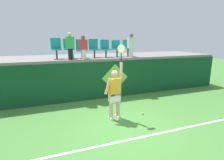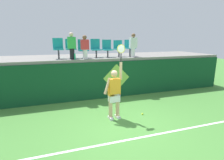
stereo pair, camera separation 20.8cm
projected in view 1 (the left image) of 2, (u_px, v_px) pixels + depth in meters
The scene contains 18 objects.
ground_plane at pixel (125, 125), 5.65m from camera, with size 40.00×40.00×0.00m, color #478438.
court_back_wall at pixel (99, 80), 8.06m from camera, with size 13.35×0.20×1.68m, color #0F4223.
spectator_platform at pixel (91, 57), 9.17m from camera, with size 13.35×2.98×0.12m, color gray.
court_baseline_stripe at pixel (137, 138), 4.92m from camera, with size 12.02×0.08×0.01m, color white.
tennis_player at pixel (115, 92), 5.94m from camera, with size 0.75×0.29×2.50m.
tennis_ball at pixel (142, 114), 6.46m from camera, with size 0.07×0.07×0.07m, color #D1E533.
water_bottle at pixel (73, 57), 7.58m from camera, with size 0.07×0.07×0.25m, color #26B272.
stadium_chair_0 at pixel (56, 47), 7.81m from camera, with size 0.44×0.42×0.90m.
stadium_chair_1 at pixel (69, 47), 8.00m from camera, with size 0.44×0.42×0.86m.
stadium_chair_2 at pixel (81, 48), 8.21m from camera, with size 0.44×0.42×0.84m.
stadium_chair_3 at pixel (94, 48), 8.41m from camera, with size 0.44×0.42×0.87m.
stadium_chair_4 at pixel (105, 48), 8.60m from camera, with size 0.44×0.42×0.83m.
stadium_chair_5 at pixel (117, 48), 8.80m from camera, with size 0.44×0.42×0.80m.
stadium_chair_6 at pixel (127, 47), 8.99m from camera, with size 0.44×0.42×0.82m.
spectator_0 at pixel (83, 47), 7.75m from camera, with size 0.34×0.20×1.02m.
spectator_1 at pixel (131, 45), 8.58m from camera, with size 0.34×0.20×1.12m.
spectator_2 at pixel (70, 46), 7.54m from camera, with size 0.34×0.20×1.13m.
wall_signage_mount at pixel (115, 97), 8.41m from camera, with size 1.27×0.01×1.56m.
Camera 1 is at (-2.21, -4.71, 2.67)m, focal length 28.70 mm.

